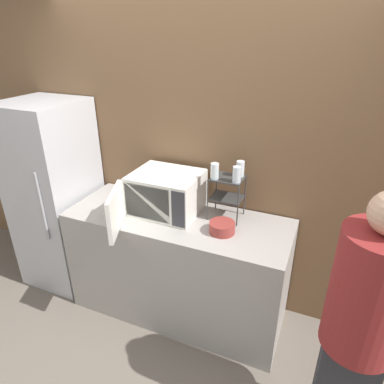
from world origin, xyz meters
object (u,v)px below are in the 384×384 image
(glass_back_right, at_px, (240,169))
(glass_front_right, at_px, (237,175))
(dish_rack, at_px, (227,189))
(bowl, at_px, (222,228))
(person, at_px, (362,319))
(refrigerator, at_px, (56,196))
(microwave, at_px, (164,194))
(glass_front_left, at_px, (215,171))

(glass_back_right, height_order, glass_front_right, same)
(dish_rack, xyz_separation_m, bowl, (0.05, -0.23, -0.20))
(glass_front_right, xyz_separation_m, person, (0.89, -0.65, -0.41))
(bowl, distance_m, refrigerator, 1.65)
(glass_back_right, xyz_separation_m, refrigerator, (-1.67, -0.20, -0.46))
(microwave, height_order, glass_back_right, glass_back_right)
(dish_rack, xyz_separation_m, glass_front_right, (0.09, -0.06, 0.16))
(dish_rack, distance_m, person, 1.23)
(microwave, height_order, glass_front_left, glass_front_left)
(glass_front_right, bearing_deg, dish_rack, 145.83)
(refrigerator, bearing_deg, bowl, -2.85)
(bowl, bearing_deg, refrigerator, 177.15)
(dish_rack, bearing_deg, glass_front_left, -144.94)
(bowl, bearing_deg, glass_front_left, 127.13)
(dish_rack, bearing_deg, person, -36.14)
(bowl, height_order, person, person)
(microwave, xyz_separation_m, bowl, (0.52, -0.11, -0.12))
(glass_back_right, distance_m, person, 1.25)
(dish_rack, height_order, person, person)
(glass_front_left, xyz_separation_m, person, (1.05, -0.65, -0.41))
(bowl, bearing_deg, microwave, 167.71)
(glass_front_left, bearing_deg, refrigerator, -176.72)
(glass_back_right, bearing_deg, glass_front_right, -86.20)
(refrigerator, bearing_deg, person, -12.43)
(microwave, relative_size, dish_rack, 2.46)
(glass_front_left, relative_size, glass_back_right, 1.00)
(bowl, bearing_deg, glass_back_right, 83.58)
(microwave, relative_size, refrigerator, 0.48)
(glass_back_right, bearing_deg, bowl, -96.42)
(glass_front_left, bearing_deg, microwave, -172.19)
(dish_rack, xyz_separation_m, person, (0.97, -0.71, -0.26))
(person, distance_m, refrigerator, 2.63)
(microwave, xyz_separation_m, glass_back_right, (0.55, 0.17, 0.23))
(person, bearing_deg, glass_back_right, 139.31)
(bowl, bearing_deg, person, -27.59)
(dish_rack, height_order, refrigerator, refrigerator)
(glass_back_right, bearing_deg, microwave, -162.89)
(glass_back_right, bearing_deg, glass_front_left, -143.82)
(glass_back_right, height_order, bowl, glass_back_right)
(microwave, bearing_deg, dish_rack, 13.17)
(glass_back_right, xyz_separation_m, person, (0.89, -0.77, -0.41))
(refrigerator, bearing_deg, dish_rack, 5.16)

